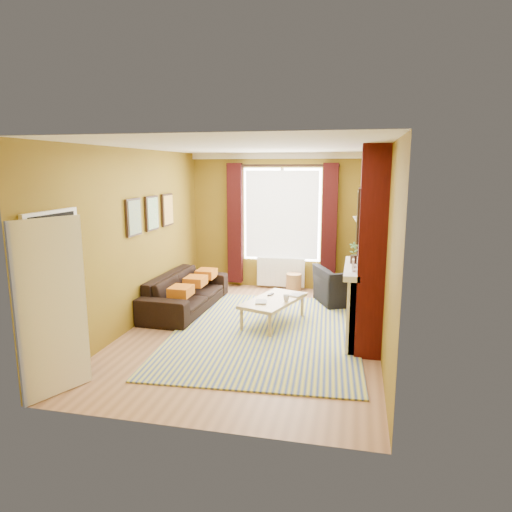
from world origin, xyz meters
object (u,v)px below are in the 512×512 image
armchair (348,286)px  wicker_stool (294,283)px  sofa (186,292)px  coffee_table (273,302)px  floor_lamp (358,234)px

armchair → wicker_stool: 1.24m
armchair → wicker_stool: armchair is taller
sofa → armchair: armchair is taller
sofa → coffee_table: bearing=-102.6°
coffee_table → floor_lamp: bearing=72.8°
armchair → coffee_table: size_ratio=0.78×
wicker_stool → floor_lamp: floor_lamp is taller
coffee_table → sofa: bearing=-176.1°
wicker_stool → floor_lamp: 1.64m
wicker_stool → floor_lamp: bearing=-7.3°
armchair → floor_lamp: bearing=-134.7°
sofa → coffee_table: (1.67, -0.43, 0.05)m
wicker_stool → coffee_table: bearing=-91.8°
coffee_table → floor_lamp: 2.40m
coffee_table → armchair: bearing=69.0°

